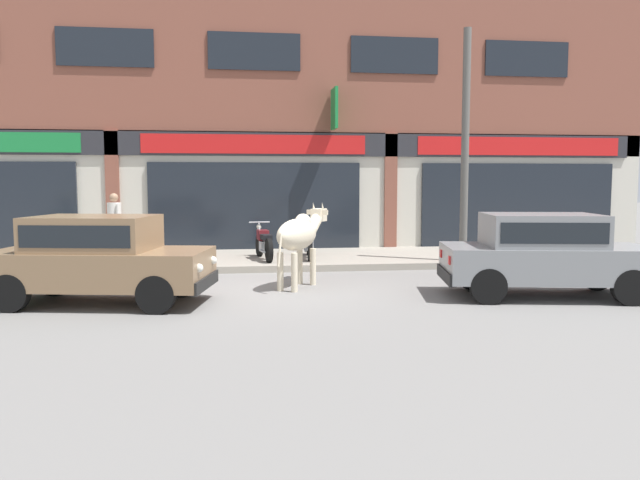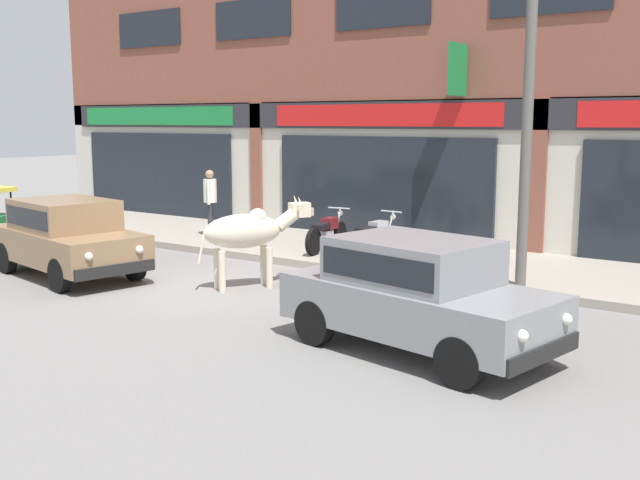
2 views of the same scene
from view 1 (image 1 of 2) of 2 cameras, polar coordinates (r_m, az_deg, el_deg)
name	(u,v)px [view 1 (image 1 of 2)]	position (r m, az deg, el deg)	size (l,w,h in m)	color
ground_plane	(266,290)	(11.74, -4.92, -4.57)	(90.00, 90.00, 0.00)	slate
sidewalk	(259,259)	(15.72, -5.63, -1.78)	(19.00, 3.67, 0.15)	gray
shop_building	(255,96)	(17.85, -6.01, 13.00)	(23.00, 1.40, 9.25)	brown
cow	(299,235)	(11.90, -1.92, 0.46)	(1.31, 1.93, 1.61)	beige
car_0	(98,255)	(10.89, -19.63, -1.31)	(3.80, 2.23, 1.46)	black
car_1	(544,251)	(11.58, 19.81, -0.94)	(3.80, 2.21, 1.46)	black
motorcycle_0	(264,243)	(15.09, -5.16, -0.30)	(0.53, 1.81, 0.88)	black
motorcycle_1	(309,242)	(15.30, -0.98, -0.20)	(0.52, 1.81, 0.88)	black
pedestrian	(114,219)	(15.39, -18.28, 1.79)	(0.32, 0.43, 1.60)	#2D2D33
utility_pole	(465,146)	(15.04, 13.13, 8.35)	(0.18, 0.18, 5.38)	#595651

